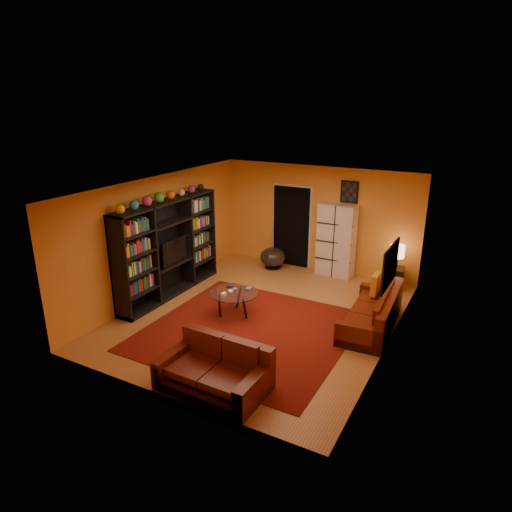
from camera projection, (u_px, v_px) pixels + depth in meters
The scene contains 20 objects.
floor at pixel (261, 315), 9.17m from camera, with size 6.00×6.00×0.00m, color #9B6430.
ceiling at pixel (262, 187), 8.31m from camera, with size 6.00×6.00×0.00m, color white.
wall_back at pixel (318, 219), 11.23m from camera, with size 6.00×6.00×0.00m, color orange.
wall_front at pixel (160, 317), 6.25m from camera, with size 6.00×6.00×0.00m, color orange.
wall_left at pixel (160, 236), 9.86m from camera, with size 6.00×6.00×0.00m, color orange.
wall_right at pixel (394, 277), 7.62m from camera, with size 6.00×6.00×0.00m, color orange.
rug at pixel (249, 331), 8.54m from camera, with size 3.60×3.60×0.01m, color #510F09.
doorway at pixel (291, 227), 11.61m from camera, with size 0.95×0.10×2.04m, color black.
wall_art_right at pixel (390, 266), 7.28m from camera, with size 0.03×1.00×0.70m, color black.
wall_art_back at pixel (350, 192), 10.63m from camera, with size 0.42×0.03×0.52m, color black.
entertainment_unit at pixel (168, 249), 9.84m from camera, with size 0.45×3.00×2.10m, color black.
tv at pixel (173, 250), 9.91m from camera, with size 0.13×0.96×0.55m, color black.
sofa at pixel (375, 314), 8.59m from camera, with size 0.95×2.10×0.85m.
loveseat at pixel (217, 369), 6.85m from camera, with size 1.62×1.00×0.85m.
throw_pillow at pixel (376, 284), 9.08m from camera, with size 0.12×0.42×0.42m, color orange.
coffee_table at pixel (234, 295), 9.04m from camera, with size 0.96×0.96×0.48m.
storage_cabinet at pixel (336, 240), 10.95m from camera, with size 0.88×0.39×1.77m, color silver.
bowl_chair at pixel (273, 257), 11.60m from camera, with size 0.65×0.65×0.53m.
side_table at pixel (394, 278), 10.37m from camera, with size 0.40×0.40×0.50m, color black.
table_lamp at pixel (397, 252), 10.16m from camera, with size 0.32×0.32×0.53m.
Camera 1 is at (3.83, -7.32, 4.16)m, focal length 32.00 mm.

